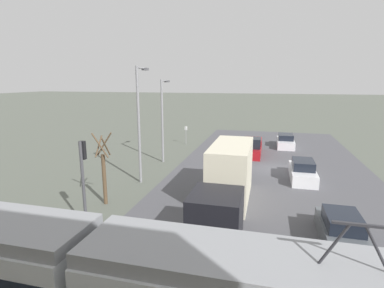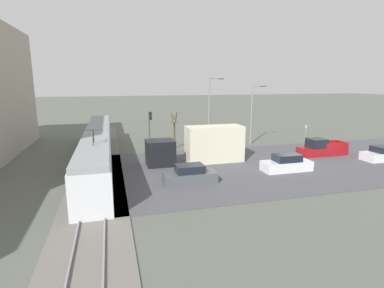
% 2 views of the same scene
% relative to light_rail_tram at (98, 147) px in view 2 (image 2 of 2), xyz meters
% --- Properties ---
extents(ground_plane, '(320.00, 320.00, 0.00)m').
position_rel_light_rail_tram_xyz_m(ground_plane, '(-5.51, -19.24, -1.69)').
color(ground_plane, '#565B51').
extents(road_surface, '(16.59, 40.13, 0.08)m').
position_rel_light_rail_tram_xyz_m(road_surface, '(-5.51, -19.24, -1.65)').
color(road_surface, '#4C4C51').
rests_on(road_surface, ground).
extents(rail_bed, '(59.92, 4.40, 0.22)m').
position_rel_light_rail_tram_xyz_m(rail_bed, '(-5.51, 0.00, -1.64)').
color(rail_bed, slate).
rests_on(rail_bed, ground).
extents(light_rail_tram, '(27.91, 2.58, 4.44)m').
position_rel_light_rail_tram_xyz_m(light_rail_tram, '(0.00, 0.00, 0.00)').
color(light_rail_tram, silver).
rests_on(light_rail_tram, ground).
extents(box_truck, '(2.42, 9.88, 3.67)m').
position_rel_light_rail_tram_xyz_m(box_truck, '(-2.81, -10.19, 0.09)').
color(box_truck, black).
rests_on(box_truck, ground).
extents(pickup_truck, '(1.90, 5.48, 1.90)m').
position_rel_light_rail_tram_xyz_m(pickup_truck, '(-3.50, -24.06, -0.89)').
color(pickup_truck, maroon).
rests_on(pickup_truck, ground).
extents(sedan_car_0, '(1.81, 4.34, 1.47)m').
position_rel_light_rail_tram_xyz_m(sedan_car_0, '(-8.63, -7.38, -1.00)').
color(sedan_car_0, '#4C5156').
rests_on(sedan_car_0, ground).
extents(sedan_car_1, '(1.82, 4.56, 1.56)m').
position_rel_light_rail_tram_xyz_m(sedan_car_1, '(-7.80, -16.88, -0.96)').
color(sedan_car_1, silver).
rests_on(sedan_car_1, ground).
extents(sedan_car_2, '(1.88, 4.56, 1.49)m').
position_rel_light_rail_tram_xyz_m(sedan_car_2, '(-7.09, -28.95, -0.99)').
color(sedan_car_2, silver).
rests_on(sedan_car_2, ground).
extents(traffic_light_pole, '(0.28, 0.47, 4.70)m').
position_rel_light_rail_tram_xyz_m(traffic_light_pole, '(4.09, -5.87, 1.39)').
color(traffic_light_pole, '#47474C').
rests_on(traffic_light_pole, ground).
extents(street_tree, '(1.09, 0.91, 4.60)m').
position_rel_light_rail_tram_xyz_m(street_tree, '(4.79, -8.98, 0.40)').
color(street_tree, brown).
rests_on(street_tree, ground).
extents(street_lamp_near_crossing, '(0.36, 1.95, 8.72)m').
position_rel_light_rail_tram_xyz_m(street_lamp_near_crossing, '(4.31, -13.54, 3.31)').
color(street_lamp_near_crossing, gray).
rests_on(street_lamp_near_crossing, ground).
extents(street_lamp_mid_block, '(0.36, 1.95, 7.79)m').
position_rel_light_rail_tram_xyz_m(street_lamp_mid_block, '(4.65, -19.57, 2.83)').
color(street_lamp_mid_block, gray).
rests_on(street_lamp_mid_block, ground).
extents(no_parking_sign, '(0.32, 0.08, 2.21)m').
position_rel_light_rail_tram_xyz_m(no_parking_sign, '(4.71, -27.88, -0.33)').
color(no_parking_sign, gray).
rests_on(no_parking_sign, ground).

